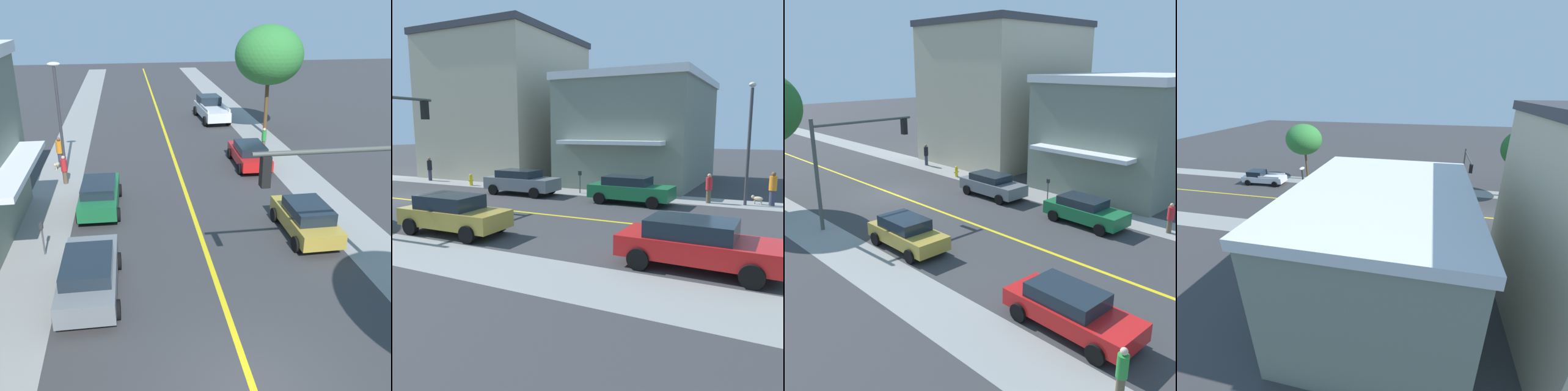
% 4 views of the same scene
% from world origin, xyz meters
% --- Properties ---
extents(street_tree_right_corner, '(4.89, 4.89, 7.81)m').
position_xyz_m(street_tree_right_corner, '(7.46, 24.21, 5.72)').
color(street_tree_right_corner, brown).
rests_on(street_tree_right_corner, ground).
extents(parking_meter, '(0.12, 0.18, 1.39)m').
position_xyz_m(parking_meter, '(-6.32, 7.97, 0.91)').
color(parking_meter, '#4C4C51').
rests_on(parking_meter, ground).
extents(traffic_light_mast, '(5.87, 0.32, 5.75)m').
position_xyz_m(traffic_light_mast, '(4.31, 3.00, 3.96)').
color(traffic_light_mast, '#474C47').
rests_on(traffic_light_mast, ground).
extents(street_lamp, '(0.70, 0.36, 6.26)m').
position_xyz_m(street_lamp, '(-6.54, 17.58, 3.89)').
color(street_lamp, '#38383D').
rests_on(street_lamp, ground).
extents(red_sedan_right_curb, '(2.06, 4.57, 1.42)m').
position_xyz_m(red_sedan_right_curb, '(4.37, 17.15, 0.75)').
color(red_sedan_right_curb, red).
rests_on(red_sedan_right_curb, ground).
extents(grey_sedan_left_curb, '(2.07, 4.49, 1.49)m').
position_xyz_m(grey_sedan_left_curb, '(-4.37, 4.97, 0.79)').
color(grey_sedan_left_curb, slate).
rests_on(grey_sedan_left_curb, ground).
extents(gold_sedan_right_curb, '(1.99, 4.20, 1.48)m').
position_xyz_m(gold_sedan_right_curb, '(4.42, 8.05, 0.78)').
color(gold_sedan_right_curb, '#B29338').
rests_on(gold_sedan_right_curb, ground).
extents(green_sedan_left_curb, '(2.02, 4.47, 1.46)m').
position_xyz_m(green_sedan_left_curb, '(-4.31, 12.01, 0.78)').
color(green_sedan_left_curb, '#196638').
rests_on(green_sedan_left_curb, ground).
extents(white_pickup_truck, '(2.42, 5.82, 1.87)m').
position_xyz_m(white_pickup_truck, '(4.23, 29.28, 0.92)').
color(white_pickup_truck, silver).
rests_on(white_pickup_truck, ground).
extents(pedestrian_orange_shirt, '(0.39, 0.39, 1.78)m').
position_xyz_m(pedestrian_orange_shirt, '(-6.95, 18.85, 0.93)').
color(pedestrian_orange_shirt, '#33384C').
rests_on(pedestrian_orange_shirt, ground).
extents(pedestrian_red_shirt, '(0.34, 0.34, 1.60)m').
position_xyz_m(pedestrian_red_shirt, '(-6.34, 15.74, 0.84)').
color(pedestrian_red_shirt, brown).
rests_on(pedestrian_red_shirt, ground).
extents(pedestrian_green_shirt, '(0.30, 0.30, 1.58)m').
position_xyz_m(pedestrian_green_shirt, '(6.08, 19.89, 0.84)').
color(pedestrian_green_shirt, brown).
rests_on(pedestrian_green_shirt, ground).
extents(small_dog, '(0.36, 0.63, 0.47)m').
position_xyz_m(small_dog, '(-7.09, 18.13, 0.31)').
color(small_dog, '#C6B28C').
rests_on(small_dog, ground).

